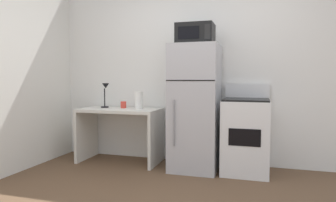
# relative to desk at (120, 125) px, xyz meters

# --- Properties ---
(wall_back_white) EXTENTS (5.00, 0.10, 2.60)m
(wall_back_white) POSITION_rel_desk_xyz_m (1.15, 0.36, 0.78)
(wall_back_white) COLOR white
(wall_back_white) RESTS_ON ground
(desk) EXTENTS (1.12, 0.58, 0.75)m
(desk) POSITION_rel_desk_xyz_m (0.00, 0.00, 0.00)
(desk) COLOR silver
(desk) RESTS_ON ground
(desk_lamp) EXTENTS (0.14, 0.12, 0.35)m
(desk_lamp) POSITION_rel_desk_xyz_m (-0.25, 0.06, 0.47)
(desk_lamp) COLOR black
(desk_lamp) RESTS_ON desk
(paper_towel_roll) EXTENTS (0.11, 0.11, 0.24)m
(paper_towel_roll) POSITION_rel_desk_xyz_m (0.27, 0.04, 0.35)
(paper_towel_roll) COLOR white
(paper_towel_roll) RESTS_ON desk
(coffee_mug) EXTENTS (0.08, 0.08, 0.09)m
(coffee_mug) POSITION_rel_desk_xyz_m (0.01, 0.09, 0.28)
(coffee_mug) COLOR #D83F33
(coffee_mug) RESTS_ON desk
(refrigerator) EXTENTS (0.60, 0.67, 1.59)m
(refrigerator) POSITION_rel_desk_xyz_m (1.08, -0.03, 0.28)
(refrigerator) COLOR #B7B7BC
(refrigerator) RESTS_ON ground
(microwave) EXTENTS (0.46, 0.35, 0.26)m
(microwave) POSITION_rel_desk_xyz_m (1.08, -0.05, 1.20)
(microwave) COLOR black
(microwave) RESTS_ON refrigerator
(oven_range) EXTENTS (0.56, 0.61, 1.10)m
(oven_range) POSITION_rel_desk_xyz_m (1.71, -0.01, -0.05)
(oven_range) COLOR white
(oven_range) RESTS_ON ground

